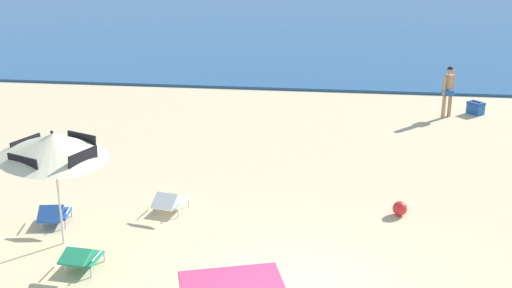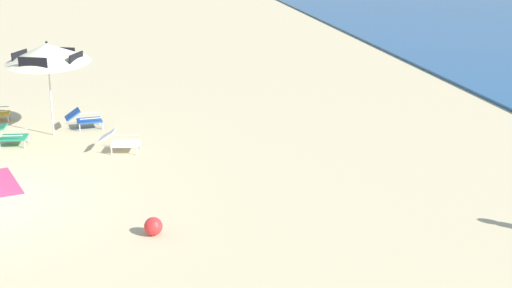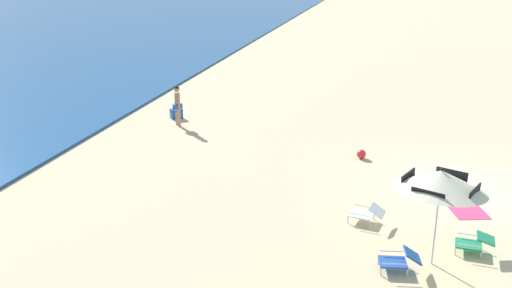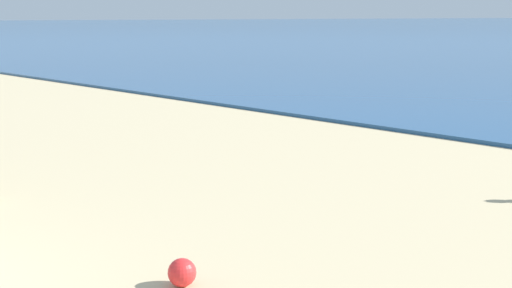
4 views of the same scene
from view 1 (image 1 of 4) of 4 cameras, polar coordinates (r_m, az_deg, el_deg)
beach_umbrella_striped_main at (r=12.75m, az=-17.32°, el=-0.12°), size 2.58×2.56×2.38m
lounge_chair_under_umbrella at (r=12.35m, az=-15.03°, el=-9.57°), size 0.63×0.90×0.50m
lounge_chair_facing_sea at (r=14.24m, az=-7.53°, el=-5.05°), size 0.69×0.98×0.52m
lounge_chair_spare_folded at (r=14.21m, az=-17.24°, el=-5.86°), size 0.67×0.97×0.53m
person_standing_near_shore at (r=21.52m, az=16.48°, el=4.71°), size 0.40×0.40×1.65m
cooler_box at (r=22.36m, az=18.65°, el=3.01°), size 0.59×0.60×0.43m
beach_ball at (r=14.42m, az=12.47°, el=-5.52°), size 0.32×0.32×0.32m
beach_towel at (r=11.82m, az=-2.21°, el=-11.77°), size 1.99×1.40×0.01m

